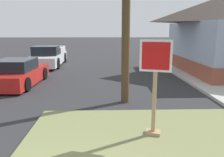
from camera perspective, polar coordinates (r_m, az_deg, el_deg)
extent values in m
cube|color=olive|center=(5.08, 10.74, -18.52)|extent=(5.92, 5.45, 0.08)
cube|color=#A3845B|center=(5.55, 10.51, -2.80)|extent=(0.11, 0.11, 2.24)
cube|color=#A3845B|center=(5.92, 10.10, -12.98)|extent=(0.43, 0.37, 0.08)
cube|color=white|center=(5.36, 10.79, 5.51)|extent=(0.71, 0.23, 0.74)
cube|color=red|center=(5.34, 10.77, 5.50)|extent=(0.60, 0.20, 0.63)
cylinder|color=black|center=(6.46, -9.71, -11.84)|extent=(0.70, 0.70, 0.02)
cube|color=red|center=(11.93, -22.24, 0.51)|extent=(1.98, 4.13, 0.64)
cube|color=black|center=(11.66, -22.83, 3.01)|extent=(1.64, 1.93, 0.56)
cylinder|color=black|center=(13.43, -23.55, 1.16)|extent=(0.25, 0.63, 0.62)
cylinder|color=black|center=(12.82, -16.52, 1.19)|extent=(0.25, 0.63, 0.62)
cylinder|color=black|center=(10.49, -20.48, -1.39)|extent=(0.25, 0.63, 0.62)
sphere|color=white|center=(13.93, -21.23, 2.37)|extent=(0.14, 0.14, 0.14)
sphere|color=white|center=(13.57, -16.95, 2.43)|extent=(0.14, 0.14, 0.14)
sphere|color=red|center=(9.92, -23.72, -1.44)|extent=(0.12, 0.12, 0.12)
cube|color=silver|center=(17.77, -15.42, 4.76)|extent=(2.10, 5.62, 0.68)
cube|color=black|center=(16.95, -16.07, 6.57)|extent=(1.74, 1.50, 0.68)
cube|color=silver|center=(18.50, -12.12, 6.94)|extent=(0.17, 2.34, 0.44)
cube|color=silver|center=(18.86, -17.66, 6.74)|extent=(0.17, 2.34, 0.44)
cube|color=silver|center=(20.38, -13.96, 7.30)|extent=(1.74, 0.15, 0.44)
cylinder|color=black|center=(15.99, -13.42, 3.67)|extent=(0.28, 0.77, 0.76)
cylinder|color=black|center=(16.40, -19.67, 3.50)|extent=(0.28, 0.77, 0.76)
cylinder|color=black|center=(19.26, -11.76, 5.11)|extent=(0.28, 0.77, 0.76)
cylinder|color=black|center=(19.60, -17.02, 4.95)|extent=(0.28, 0.77, 0.76)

